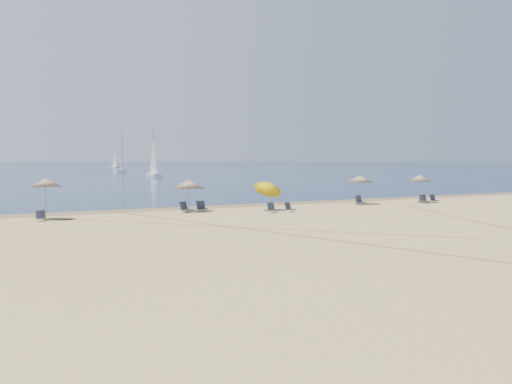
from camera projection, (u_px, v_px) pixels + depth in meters
ground at (489, 251)px, 22.67m from camera, size 160.00×160.00×0.00m
ocean at (11, 167)px, 220.88m from camera, size 500.00×500.00×0.00m
wet_sand at (232, 206)px, 43.82m from camera, size 500.00×500.00×0.00m
umbrella_1 at (45, 183)px, 34.13m from camera, size 1.93×1.96×2.59m
umbrella_2 at (189, 184)px, 39.29m from camera, size 2.26×2.26×2.24m
umbrella_3 at (269, 186)px, 39.98m from camera, size 1.99×2.02×2.49m
umbrella_4 at (360, 179)px, 45.45m from camera, size 2.23×2.23×2.36m
umbrella_5 at (420, 178)px, 46.99m from camera, size 1.87×1.87×2.38m
chair_2 at (41, 216)px, 33.48m from camera, size 0.54×0.63×0.62m
chair_3 at (185, 208)px, 38.47m from camera, size 0.86×0.91×0.75m
chair_4 at (202, 207)px, 39.16m from camera, size 0.64×0.74×0.74m
chair_5 at (272, 208)px, 38.51m from camera, size 0.67×0.75×0.68m
chair_6 at (289, 208)px, 38.92m from camera, size 0.75×0.80×0.66m
chair_7 at (360, 201)px, 44.73m from camera, size 0.70×0.79×0.74m
chair_8 at (424, 199)px, 46.23m from camera, size 0.72×0.80×0.71m
chair_9 at (434, 199)px, 46.87m from camera, size 0.59×0.68×0.67m
sailboat_0 at (153, 162)px, 109.11m from camera, size 1.74×6.11×9.04m
sailboat_1 at (115, 161)px, 199.02m from camera, size 1.93×5.06×7.35m
sailboat_2 at (122, 160)px, 142.32m from camera, size 3.73×7.10×10.26m
tire_tracks at (330, 228)px, 30.13m from camera, size 52.07×45.80×0.00m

